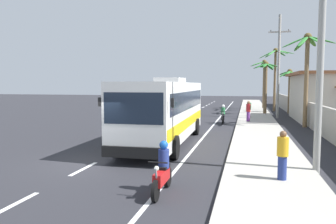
% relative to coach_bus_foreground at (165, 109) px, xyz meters
% --- Properties ---
extents(ground_plane, '(160.00, 160.00, 0.00)m').
position_rel_coach_bus_foreground_xyz_m(ground_plane, '(-1.64, -5.03, -1.86)').
color(ground_plane, '#28282D').
extents(sidewalk_kerb, '(3.20, 90.00, 0.14)m').
position_rel_coach_bus_foreground_xyz_m(sidewalk_kerb, '(5.16, 4.97, -1.79)').
color(sidewalk_kerb, '#A8A399').
rests_on(sidewalk_kerb, ground).
extents(lane_markings, '(3.58, 71.00, 0.01)m').
position_rel_coach_bus_foreground_xyz_m(lane_markings, '(0.47, 9.64, -1.86)').
color(lane_markings, white).
rests_on(lane_markings, ground).
extents(boundary_wall, '(0.24, 60.00, 1.85)m').
position_rel_coach_bus_foreground_xyz_m(boundary_wall, '(8.96, 8.97, -0.94)').
color(boundary_wall, '#9E998E').
rests_on(boundary_wall, ground).
extents(coach_bus_foreground, '(3.15, 10.92, 3.58)m').
position_rel_coach_bus_foreground_xyz_m(coach_bus_foreground, '(0.00, 0.00, 0.00)').
color(coach_bus_foreground, white).
rests_on(coach_bus_foreground, ground).
extents(motorcycle_beside_bus, '(0.56, 1.96, 1.55)m').
position_rel_coach_bus_foreground_xyz_m(motorcycle_beside_bus, '(2.44, 9.62, -1.23)').
color(motorcycle_beside_bus, black).
rests_on(motorcycle_beside_bus, ground).
extents(motorcycle_trailing, '(0.56, 1.96, 1.54)m').
position_rel_coach_bus_foreground_xyz_m(motorcycle_trailing, '(1.95, -7.98, -1.23)').
color(motorcycle_trailing, black).
rests_on(motorcycle_trailing, ground).
extents(pedestrian_near_kerb, '(0.36, 0.36, 1.58)m').
position_rel_coach_bus_foreground_xyz_m(pedestrian_near_kerb, '(4.53, 13.57, -0.90)').
color(pedestrian_near_kerb, beige).
rests_on(pedestrian_near_kerb, sidewalk_kerb).
extents(pedestrian_midwalk, '(0.36, 0.36, 1.58)m').
position_rel_coach_bus_foreground_xyz_m(pedestrian_midwalk, '(5.45, -6.21, -0.90)').
color(pedestrian_midwalk, navy).
rests_on(pedestrian_midwalk, sidewalk_kerb).
extents(pedestrian_far_walk, '(0.36, 0.36, 1.66)m').
position_rel_coach_bus_foreground_xyz_m(pedestrian_far_walk, '(4.45, 10.56, -0.85)').
color(pedestrian_far_walk, '#75388E').
rests_on(pedestrian_far_walk, sidewalk_kerb).
extents(utility_pole_nearest, '(2.25, 0.24, 9.91)m').
position_rel_coach_bus_foreground_xyz_m(utility_pole_nearest, '(6.78, -4.63, 3.30)').
color(utility_pole_nearest, '#9E9E99').
rests_on(utility_pole_nearest, ground).
extents(utility_pole_mid, '(1.97, 0.24, 9.68)m').
position_rel_coach_bus_foreground_xyz_m(utility_pole_mid, '(7.15, 15.10, 3.14)').
color(utility_pole_mid, '#9E9E99').
rests_on(utility_pole_mid, ground).
extents(palm_nearest, '(3.77, 3.46, 6.96)m').
position_rel_coach_bus_foreground_xyz_m(palm_nearest, '(8.57, 8.73, 3.09)').
color(palm_nearest, brown).
rests_on(palm_nearest, ground).
extents(palm_second, '(3.51, 3.52, 6.41)m').
position_rel_coach_bus_foreground_xyz_m(palm_second, '(6.40, 26.80, 2.98)').
color(palm_second, brown).
rests_on(palm_second, ground).
extents(palm_third, '(2.72, 2.74, 5.64)m').
position_rel_coach_bus_foreground_xyz_m(palm_third, '(6.18, 18.51, 2.00)').
color(palm_third, brown).
rests_on(palm_third, ground).
extents(palm_fourth, '(2.69, 2.86, 4.91)m').
position_rel_coach_bus_foreground_xyz_m(palm_fourth, '(8.81, 20.66, 1.85)').
color(palm_fourth, brown).
rests_on(palm_fourth, ground).
extents(palm_farthest, '(4.02, 3.63, 7.53)m').
position_rel_coach_bus_foreground_xyz_m(palm_farthest, '(7.54, 23.58, 3.68)').
color(palm_farthest, brown).
rests_on(palm_farthest, ground).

